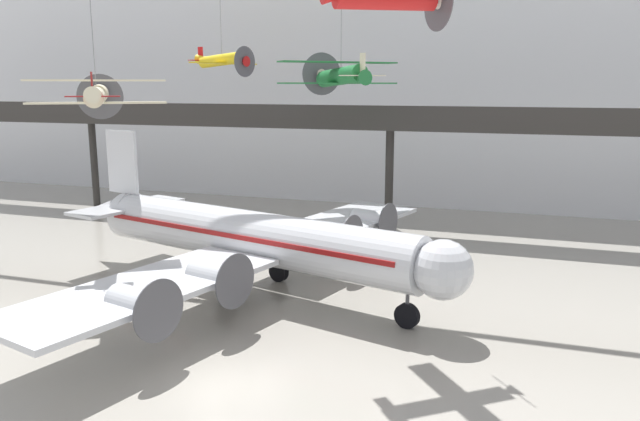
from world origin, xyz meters
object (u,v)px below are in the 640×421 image
airliner_silver_main (248,237)px  suspended_plane_cream_biplane (97,95)px  suspended_plane_yellow_lowwing (222,60)px  suspended_plane_green_biplane (341,76)px

airliner_silver_main → suspended_plane_cream_biplane: bearing=-136.7°
suspended_plane_yellow_lowwing → suspended_plane_green_biplane: 13.58m
suspended_plane_yellow_lowwing → airliner_silver_main: bearing=-42.3°
airliner_silver_main → suspended_plane_green_biplane: size_ratio=3.13×
airliner_silver_main → suspended_plane_green_biplane: 15.91m
airliner_silver_main → suspended_plane_cream_biplane: suspended_plane_cream_biplane is taller
suspended_plane_green_biplane → suspended_plane_cream_biplane: suspended_plane_green_biplane is taller
airliner_silver_main → suspended_plane_yellow_lowwing: (-10.67, 17.90, 10.89)m
airliner_silver_main → suspended_plane_cream_biplane: size_ratio=2.82×
airliner_silver_main → suspended_plane_green_biplane: suspended_plane_green_biplane is taller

